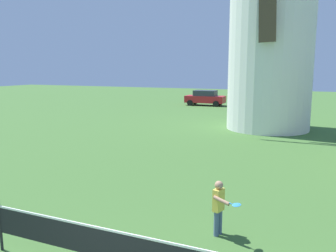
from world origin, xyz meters
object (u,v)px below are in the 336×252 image
at_px(player_far, 219,205).
at_px(parked_car_red, 205,98).
at_px(windmill, 272,9).
at_px(tennis_net, 122,248).
at_px(parked_car_cream, 269,100).

distance_m(player_far, parked_car_red, 28.56).
distance_m(windmill, tennis_net, 18.84).
bearing_deg(tennis_net, parked_car_red, 104.81).
distance_m(tennis_net, player_far, 2.70).
bearing_deg(player_far, parked_car_cream, 95.37).
bearing_deg(parked_car_red, tennis_net, -75.19).
distance_m(tennis_net, parked_car_cream, 29.98).
relative_size(windmill, parked_car_cream, 3.56).
relative_size(tennis_net, parked_car_cream, 1.34).
xyz_separation_m(windmill, tennis_net, (-0.05, -17.64, -6.62)).
bearing_deg(parked_car_cream, tennis_net, -87.10).
height_order(windmill, parked_car_red, windmill).
distance_m(windmill, parked_car_red, 15.74).
bearing_deg(windmill, parked_car_cream, 97.28).
bearing_deg(player_far, windmill, 93.81).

